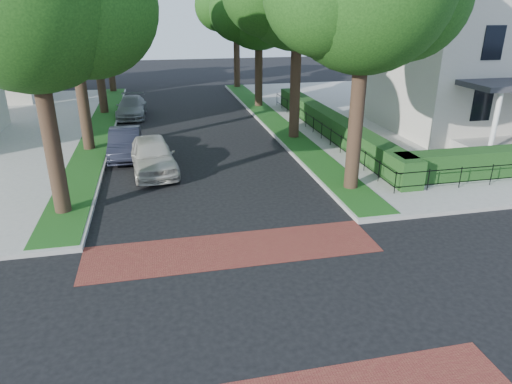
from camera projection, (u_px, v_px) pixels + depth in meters
ground at (255, 312)px, 11.15m from camera, size 120.00×120.00×0.00m
sidewalk_ne at (467, 112)px, 32.20m from camera, size 30.00×30.00×0.15m
crosswalk_far at (233, 249)px, 14.04m from camera, size 9.00×2.20×0.01m
grass_strip_ne at (274, 120)px, 29.45m from camera, size 1.60×29.80×0.02m
grass_strip_nw at (99, 129)px, 27.31m from camera, size 1.60×29.80×0.02m
tree_right_far at (260, 8)px, 31.60m from camera, size 7.25×6.23×9.74m
tree_right_back at (237, 3)px, 39.62m from camera, size 7.50×6.45×10.20m
tree_left_far at (93, 4)px, 29.32m from camera, size 7.00×6.02×9.86m
tree_left_back at (105, 1)px, 37.38m from camera, size 7.75×6.66×10.44m
hedge_main_road at (331, 124)px, 25.98m from camera, size 1.00×18.00×1.20m
fence_main_road at (317, 128)px, 25.87m from camera, size 0.06×18.00×0.90m
house_victorian at (488, 24)px, 26.78m from camera, size 13.00×13.05×12.48m
parked_car_front at (152, 155)px, 20.39m from camera, size 2.37×4.85×1.59m
parked_car_middle at (125, 143)px, 22.55m from camera, size 1.50×4.24×1.39m
parked_car_rear at (132, 107)px, 30.94m from camera, size 2.02×4.62×1.32m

